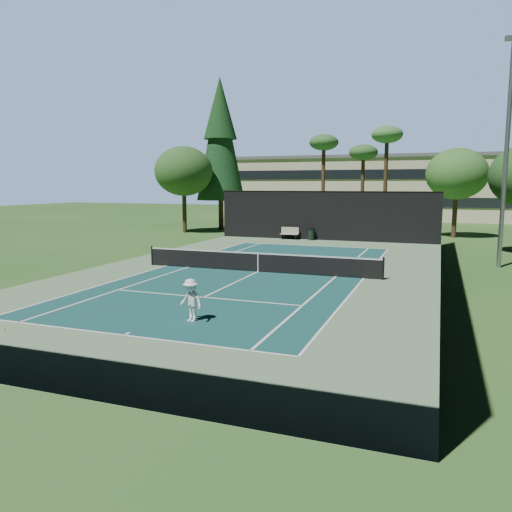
# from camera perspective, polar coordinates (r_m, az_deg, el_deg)

# --- Properties ---
(ground) EXTENTS (160.00, 160.00, 0.00)m
(ground) POSITION_cam_1_polar(r_m,az_deg,el_deg) (26.15, 0.22, -1.83)
(ground) COLOR #2D5A21
(ground) RESTS_ON ground
(apron_slab) EXTENTS (18.00, 32.00, 0.01)m
(apron_slab) POSITION_cam_1_polar(r_m,az_deg,el_deg) (26.15, 0.22, -1.82)
(apron_slab) COLOR #62865E
(apron_slab) RESTS_ON ground
(court_surface) EXTENTS (10.97, 23.77, 0.01)m
(court_surface) POSITION_cam_1_polar(r_m,az_deg,el_deg) (26.15, 0.22, -1.81)
(court_surface) COLOR #174A49
(court_surface) RESTS_ON ground
(court_lines) EXTENTS (11.07, 23.87, 0.01)m
(court_lines) POSITION_cam_1_polar(r_m,az_deg,el_deg) (26.15, 0.22, -1.79)
(court_lines) COLOR white
(court_lines) RESTS_ON ground
(tennis_net) EXTENTS (12.90, 0.10, 1.10)m
(tennis_net) POSITION_cam_1_polar(r_m,az_deg,el_deg) (26.06, 0.22, -0.63)
(tennis_net) COLOR black
(tennis_net) RESTS_ON ground
(fence) EXTENTS (18.04, 32.05, 4.03)m
(fence) POSITION_cam_1_polar(r_m,az_deg,el_deg) (25.94, 0.27, 2.56)
(fence) COLOR black
(fence) RESTS_ON ground
(player) EXTENTS (1.05, 0.79, 1.45)m
(player) POSITION_cam_1_polar(r_m,az_deg,el_deg) (16.81, -7.44, -5.04)
(player) COLOR white
(player) RESTS_ON ground
(tennis_ball_a) EXTENTS (0.07, 0.07, 0.07)m
(tennis_ball_a) POSITION_cam_1_polar(r_m,az_deg,el_deg) (17.72, -26.86, -7.47)
(tennis_ball_a) COLOR #CAD22F
(tennis_ball_a) RESTS_ON ground
(tennis_ball_b) EXTENTS (0.08, 0.08, 0.08)m
(tennis_ball_b) POSITION_cam_1_polar(r_m,az_deg,el_deg) (31.43, -3.65, -0.09)
(tennis_ball_b) COLOR yellow
(tennis_ball_b) RESTS_ON ground
(tennis_ball_c) EXTENTS (0.07, 0.07, 0.07)m
(tennis_ball_c) POSITION_cam_1_polar(r_m,az_deg,el_deg) (30.04, 2.63, -0.47)
(tennis_ball_c) COLOR #DAEF36
(tennis_ball_c) RESTS_ON ground
(tennis_ball_d) EXTENTS (0.07, 0.07, 0.07)m
(tennis_ball_d) POSITION_cam_1_polar(r_m,az_deg,el_deg) (31.54, -4.49, -0.07)
(tennis_ball_d) COLOR yellow
(tennis_ball_d) RESTS_ON ground
(park_bench) EXTENTS (1.50, 0.45, 1.02)m
(park_bench) POSITION_cam_1_polar(r_m,az_deg,el_deg) (41.69, 3.87, 2.65)
(park_bench) COLOR beige
(park_bench) RESTS_ON ground
(trash_bin) EXTENTS (0.56, 0.56, 0.95)m
(trash_bin) POSITION_cam_1_polar(r_m,az_deg,el_deg) (41.26, 6.34, 2.47)
(trash_bin) COLOR black
(trash_bin) RESTS_ON ground
(pine_tree) EXTENTS (4.80, 4.80, 15.00)m
(pine_tree) POSITION_cam_1_polar(r_m,az_deg,el_deg) (50.92, -4.11, 13.80)
(pine_tree) COLOR #442F1D
(pine_tree) RESTS_ON ground
(palm_a) EXTENTS (2.80, 2.80, 9.32)m
(palm_a) POSITION_cam_1_polar(r_m,az_deg,el_deg) (49.53, 7.76, 12.32)
(palm_a) COLOR #4B3220
(palm_a) RESTS_ON ground
(palm_b) EXTENTS (2.80, 2.80, 8.42)m
(palm_b) POSITION_cam_1_polar(r_m,az_deg,el_deg) (50.81, 12.17, 11.17)
(palm_b) COLOR #42311C
(palm_b) RESTS_ON ground
(palm_c) EXTENTS (2.80, 2.80, 9.77)m
(palm_c) POSITION_cam_1_polar(r_m,az_deg,el_deg) (47.62, 14.74, 12.80)
(palm_c) COLOR #3F2E1B
(palm_c) RESTS_ON ground
(decid_tree_a) EXTENTS (5.12, 5.12, 7.62)m
(decid_tree_a) POSITION_cam_1_polar(r_m,az_deg,el_deg) (46.22, 21.98, 8.68)
(decid_tree_a) COLOR #4C3120
(decid_tree_a) RESTS_ON ground
(decid_tree_c) EXTENTS (5.44, 5.44, 8.09)m
(decid_tree_c) POSITION_cam_1_polar(r_m,az_deg,el_deg) (47.99, -8.26, 9.55)
(decid_tree_c) COLOR #4B3520
(decid_tree_c) RESTS_ON ground
(campus_building) EXTENTS (40.50, 12.50, 8.30)m
(campus_building) POSITION_cam_1_polar(r_m,az_deg,el_deg) (70.73, 13.21, 7.69)
(campus_building) COLOR beige
(campus_building) RESTS_ON ground
(light_pole) EXTENTS (0.90, 0.25, 12.22)m
(light_pole) POSITION_cam_1_polar(r_m,az_deg,el_deg) (30.42, 26.73, 10.92)
(light_pole) COLOR #93959B
(light_pole) RESTS_ON ground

